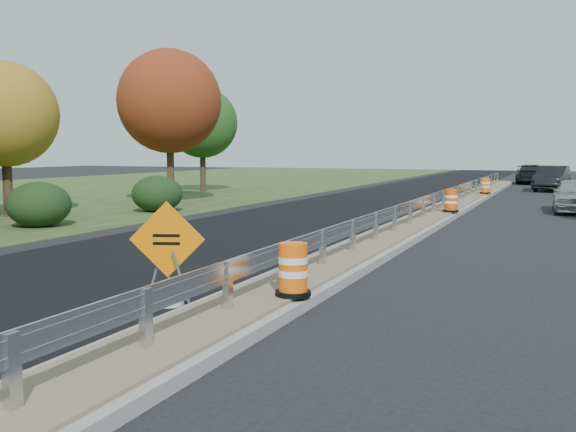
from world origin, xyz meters
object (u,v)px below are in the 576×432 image
at_px(barrel_median_mid, 451,201).
at_px(car_silver, 575,195).
at_px(caution_sign, 168,279).
at_px(barrel_median_far, 485,186).
at_px(barrel_median_near, 293,270).
at_px(car_dark_far, 531,174).
at_px(car_dark_mid, 552,178).

xyz_separation_m(barrel_median_mid, car_silver, (4.32, 4.21, 0.07)).
distance_m(caution_sign, car_silver, 21.02).
bearing_deg(barrel_median_far, barrel_median_near, -90.00).
xyz_separation_m(barrel_median_mid, car_dark_far, (1.46, 27.99, 0.10)).
height_order(barrel_median_far, car_dark_mid, car_dark_mid).
height_order(barrel_median_near, car_silver, car_silver).
height_order(barrel_median_mid, barrel_median_far, barrel_median_mid).
xyz_separation_m(caution_sign, barrel_median_far, (2.00, 27.08, 0.20)).
bearing_deg(car_dark_mid, barrel_median_near, -87.74).
distance_m(barrel_median_near, barrel_median_mid, 15.28).
bearing_deg(caution_sign, barrel_median_mid, 63.06).
distance_m(barrel_median_mid, car_dark_far, 28.03).
bearing_deg(car_dark_mid, car_silver, -78.08).
bearing_deg(caution_sign, car_silver, 52.75).
relative_size(barrel_median_far, car_silver, 0.20).
relative_size(caution_sign, car_dark_far, 0.34).
relative_size(caution_sign, barrel_median_far, 2.03).
xyz_separation_m(barrel_median_mid, barrel_median_far, (0.00, 11.24, -0.00)).
relative_size(car_silver, car_dark_far, 0.82).
distance_m(barrel_median_far, car_dark_far, 16.81).
bearing_deg(barrel_median_near, caution_sign, -164.22).
bearing_deg(car_silver, barrel_median_near, -104.36).
distance_m(barrel_median_near, car_dark_mid, 34.61).
xyz_separation_m(caution_sign, car_dark_far, (3.46, 43.83, 0.30)).
relative_size(barrel_median_mid, barrel_median_far, 1.01).
bearing_deg(caution_sign, barrel_median_far, 66.02).
height_order(barrel_median_far, car_silver, car_silver).
bearing_deg(barrel_median_far, car_dark_mid, 68.32).
relative_size(barrel_median_far, car_dark_mid, 0.18).
bearing_deg(car_dark_mid, car_dark_far, 108.41).
xyz_separation_m(barrel_median_near, car_dark_far, (1.46, 43.27, 0.10)).
xyz_separation_m(caution_sign, barrel_median_near, (2.00, 0.56, 0.20)).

